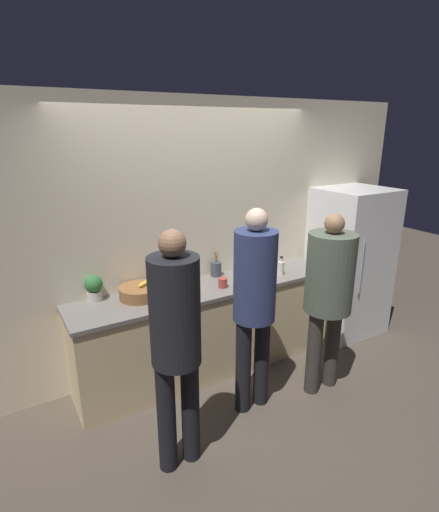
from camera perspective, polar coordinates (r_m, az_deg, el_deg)
The scene contains 14 objects.
ground_plane at distance 3.97m, azimuth 1.04°, elevation -17.84°, with size 14.00×14.00×0.00m, color #4C4238.
wall_back at distance 3.90m, azimuth -3.67°, elevation 2.71°, with size 5.20×0.06×2.60m.
counter at distance 3.98m, azimuth -1.51°, elevation -10.16°, with size 2.64×0.60×0.89m.
refrigerator at distance 4.85m, azimuth 18.04°, elevation -0.76°, with size 0.77×0.73×1.68m.
person_left at distance 2.66m, azimuth -6.27°, elevation -11.21°, with size 0.33×0.33×1.74m.
person_center at distance 3.21m, azimuth 5.02°, elevation -5.65°, with size 0.34×0.34×1.75m.
person_right at distance 3.57m, azimuth 15.36°, elevation -4.16°, with size 0.41×0.41×1.65m.
fruit_bowl at distance 3.58m, azimuth -11.32°, elevation -5.06°, with size 0.36×0.36×0.14m.
utensil_crock at distance 4.01m, azimuth -0.51°, elevation -1.80°, with size 0.11×0.11×0.26m.
bottle_clear at distance 4.08m, azimuth 8.76°, elevation -1.65°, with size 0.06×0.06×0.20m.
bottle_red at distance 3.71m, azimuth -8.34°, elevation -3.90°, with size 0.06×0.06×0.16m.
bottle_amber at distance 3.48m, azimuth -6.22°, elevation -4.89°, with size 0.06×0.06×0.23m.
cup_red at distance 3.73m, azimuth 0.47°, elevation -3.84°, with size 0.08×0.08×0.09m.
potted_plant at distance 3.60m, azimuth -17.52°, elevation -4.26°, with size 0.15×0.15×0.23m.
Camera 1 is at (-1.70, -2.74, 2.32)m, focal length 28.00 mm.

